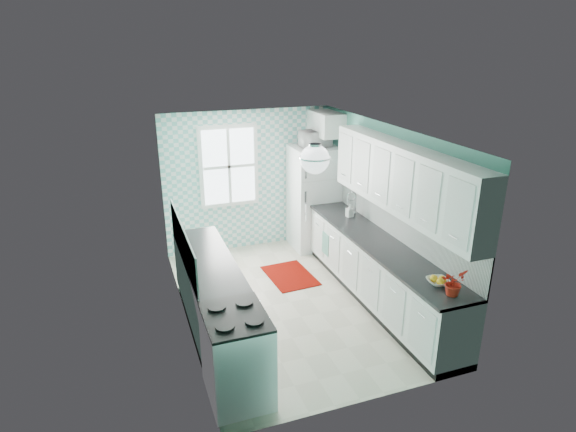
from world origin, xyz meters
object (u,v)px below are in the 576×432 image
object	(u,v)px
fruit_bowl	(438,282)
ceiling_light	(315,159)
microwave	(315,139)
sink	(345,216)
potted_plant	(453,283)
fridge	(314,198)
stove	(237,354)

from	to	relation	value
fruit_bowl	ceiling_light	bearing A→B (deg)	142.91
ceiling_light	microwave	world-z (taller)	ceiling_light
ceiling_light	sink	xyz separation A→B (m)	(1.20, 1.53, -1.39)
potted_plant	fruit_bowl	bearing A→B (deg)	90.00
potted_plant	ceiling_light	bearing A→B (deg)	135.88
sink	microwave	bearing A→B (deg)	93.11
sink	fridge	bearing A→B (deg)	93.13
sink	potted_plant	bearing A→B (deg)	-91.98
fridge	ceiling_light	bearing A→B (deg)	-115.55
fruit_bowl	microwave	size ratio (longest dim) A/B	0.50
fridge	stove	world-z (taller)	fridge
ceiling_light	fruit_bowl	bearing A→B (deg)	-37.09
sink	potted_plant	world-z (taller)	sink
ceiling_light	fridge	xyz separation A→B (m)	(1.11, 2.60, -1.39)
ceiling_light	sink	world-z (taller)	ceiling_light
stove	fruit_bowl	xyz separation A→B (m)	(2.40, -0.08, 0.46)
fruit_bowl	potted_plant	xyz separation A→B (m)	(0.00, -0.26, 0.12)
fruit_bowl	potted_plant	bearing A→B (deg)	-90.00
potted_plant	microwave	bearing A→B (deg)	91.37
ceiling_light	potted_plant	world-z (taller)	ceiling_light
fridge	stove	size ratio (longest dim) A/B	1.92
fridge	microwave	bearing A→B (deg)	51.02
stove	fruit_bowl	size ratio (longest dim) A/B	3.81
potted_plant	microwave	distance (m)	3.87
fruit_bowl	potted_plant	distance (m)	0.28
sink	potted_plant	distance (m)	2.70
ceiling_light	fridge	size ratio (longest dim) A/B	0.19
fridge	fruit_bowl	distance (m)	3.51
microwave	fruit_bowl	bearing A→B (deg)	87.67
stove	sink	world-z (taller)	sink
ceiling_light	sink	size ratio (longest dim) A/B	0.66
sink	potted_plant	xyz separation A→B (m)	(-0.00, -2.69, 0.16)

